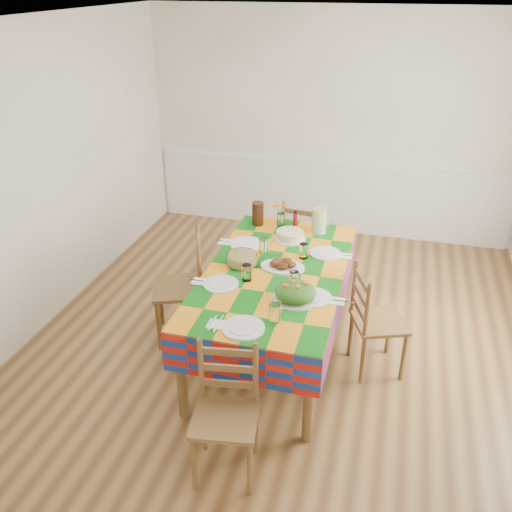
{
  "coord_description": "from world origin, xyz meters",
  "views": [
    {
      "loc": [
        0.82,
        -4.0,
        2.99
      ],
      "look_at": [
        -0.23,
        -0.12,
        0.88
      ],
      "focal_mm": 38.0,
      "sensor_mm": 36.0,
      "label": 1
    }
  ],
  "objects_px": {
    "dining_table": "(275,280)",
    "green_pitcher": "(319,221)",
    "chair_near": "(226,413)",
    "chair_far": "(303,241)",
    "chair_right": "(374,322)",
    "meat_platter": "(283,265)",
    "tea_pitcher": "(258,214)",
    "chair_left": "(184,287)"
  },
  "relations": [
    {
      "from": "dining_table",
      "to": "meat_platter",
      "type": "height_order",
      "value": "meat_platter"
    },
    {
      "from": "dining_table",
      "to": "chair_right",
      "type": "xyz_separation_m",
      "value": [
        0.84,
        -0.02,
        -0.25
      ]
    },
    {
      "from": "chair_far",
      "to": "chair_right",
      "type": "xyz_separation_m",
      "value": [
        0.85,
        -1.34,
        0.01
      ]
    },
    {
      "from": "chair_right",
      "to": "dining_table",
      "type": "bearing_deg",
      "value": 67.25
    },
    {
      "from": "chair_near",
      "to": "chair_far",
      "type": "distance_m",
      "value": 2.64
    },
    {
      "from": "meat_platter",
      "to": "chair_far",
      "type": "bearing_deg",
      "value": 92.5
    },
    {
      "from": "tea_pitcher",
      "to": "chair_left",
      "type": "bearing_deg",
      "value": -118.39
    },
    {
      "from": "meat_platter",
      "to": "chair_left",
      "type": "bearing_deg",
      "value": -177.15
    },
    {
      "from": "chair_near",
      "to": "chair_right",
      "type": "height_order",
      "value": "chair_right"
    },
    {
      "from": "dining_table",
      "to": "chair_near",
      "type": "distance_m",
      "value": 1.34
    },
    {
      "from": "chair_far",
      "to": "chair_right",
      "type": "bearing_deg",
      "value": 130.96
    },
    {
      "from": "chair_far",
      "to": "chair_left",
      "type": "distance_m",
      "value": 1.54
    },
    {
      "from": "dining_table",
      "to": "tea_pitcher",
      "type": "xyz_separation_m",
      "value": [
        -0.38,
        0.86,
        0.2
      ]
    },
    {
      "from": "dining_table",
      "to": "chair_left",
      "type": "relative_size",
      "value": 2.01
    },
    {
      "from": "dining_table",
      "to": "green_pitcher",
      "type": "relative_size",
      "value": 8.78
    },
    {
      "from": "dining_table",
      "to": "meat_platter",
      "type": "relative_size",
      "value": 5.64
    },
    {
      "from": "chair_left",
      "to": "chair_right",
      "type": "xyz_separation_m",
      "value": [
        1.67,
        -0.03,
        -0.04
      ]
    },
    {
      "from": "chair_near",
      "to": "chair_left",
      "type": "xyz_separation_m",
      "value": [
        -0.83,
        1.34,
        0.05
      ]
    },
    {
      "from": "dining_table",
      "to": "chair_near",
      "type": "bearing_deg",
      "value": -90.29
    },
    {
      "from": "dining_table",
      "to": "tea_pitcher",
      "type": "height_order",
      "value": "tea_pitcher"
    },
    {
      "from": "meat_platter",
      "to": "green_pitcher",
      "type": "bearing_deg",
      "value": 77.34
    },
    {
      "from": "chair_left",
      "to": "chair_right",
      "type": "relative_size",
      "value": 1.09
    },
    {
      "from": "tea_pitcher",
      "to": "chair_left",
      "type": "xyz_separation_m",
      "value": [
        -0.46,
        -0.84,
        -0.41
      ]
    },
    {
      "from": "chair_far",
      "to": "chair_right",
      "type": "distance_m",
      "value": 1.58
    },
    {
      "from": "green_pitcher",
      "to": "chair_left",
      "type": "xyz_separation_m",
      "value": [
        -1.06,
        -0.82,
        -0.42
      ]
    },
    {
      "from": "meat_platter",
      "to": "dining_table",
      "type": "bearing_deg",
      "value": -128.08
    },
    {
      "from": "chair_near",
      "to": "chair_right",
      "type": "distance_m",
      "value": 1.55
    },
    {
      "from": "green_pitcher",
      "to": "chair_right",
      "type": "xyz_separation_m",
      "value": [
        0.62,
        -0.85,
        -0.46
      ]
    },
    {
      "from": "meat_platter",
      "to": "chair_right",
      "type": "distance_m",
      "value": 0.88
    },
    {
      "from": "green_pitcher",
      "to": "tea_pitcher",
      "type": "distance_m",
      "value": 0.6
    },
    {
      "from": "chair_near",
      "to": "meat_platter",
      "type": "bearing_deg",
      "value": 78.8
    },
    {
      "from": "meat_platter",
      "to": "chair_near",
      "type": "xyz_separation_m",
      "value": [
        -0.06,
        -1.38,
        -0.38
      ]
    },
    {
      "from": "tea_pitcher",
      "to": "chair_far",
      "type": "height_order",
      "value": "tea_pitcher"
    },
    {
      "from": "chair_near",
      "to": "green_pitcher",
      "type": "bearing_deg",
      "value": 75.02
    },
    {
      "from": "chair_near",
      "to": "chair_left",
      "type": "distance_m",
      "value": 1.57
    },
    {
      "from": "dining_table",
      "to": "chair_far",
      "type": "bearing_deg",
      "value": 90.28
    },
    {
      "from": "chair_near",
      "to": "chair_far",
      "type": "height_order",
      "value": "chair_near"
    },
    {
      "from": "chair_far",
      "to": "green_pitcher",
      "type": "bearing_deg",
      "value": 124.01
    },
    {
      "from": "green_pitcher",
      "to": "chair_right",
      "type": "height_order",
      "value": "green_pitcher"
    },
    {
      "from": "chair_right",
      "to": "green_pitcher",
      "type": "bearing_deg",
      "value": 14.2
    },
    {
      "from": "meat_platter",
      "to": "chair_far",
      "type": "xyz_separation_m",
      "value": [
        -0.05,
        1.26,
        -0.38
      ]
    },
    {
      "from": "green_pitcher",
      "to": "chair_far",
      "type": "bearing_deg",
      "value": 115.38
    }
  ]
}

